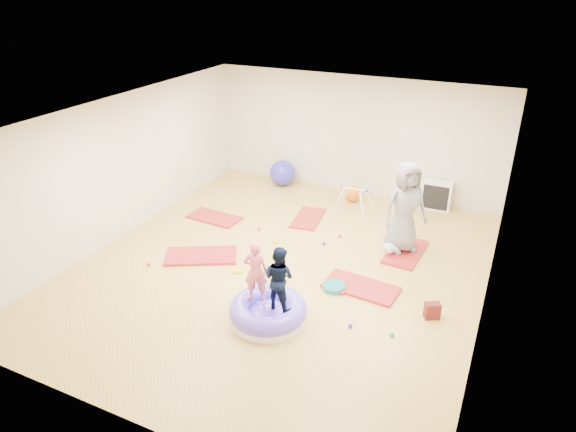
% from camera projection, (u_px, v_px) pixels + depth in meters
% --- Properties ---
extents(room, '(7.01, 8.01, 2.81)m').
position_uv_depth(room, '(281.00, 197.00, 8.82)').
color(room, tan).
rests_on(room, ground).
extents(gym_mat_front_left, '(1.48, 1.21, 0.06)m').
position_uv_depth(gym_mat_front_left, '(201.00, 256.00, 9.73)').
color(gym_mat_front_left, '#C34726').
rests_on(gym_mat_front_left, ground).
extents(gym_mat_mid_left, '(1.19, 0.66, 0.05)m').
position_uv_depth(gym_mat_mid_left, '(214.00, 218.00, 11.24)').
color(gym_mat_mid_left, '#C34726').
rests_on(gym_mat_mid_left, ground).
extents(gym_mat_center_back, '(0.68, 1.15, 0.05)m').
position_uv_depth(gym_mat_center_back, '(308.00, 218.00, 11.21)').
color(gym_mat_center_back, '#C34726').
rests_on(gym_mat_center_back, ground).
extents(gym_mat_right, '(1.30, 0.73, 0.05)m').
position_uv_depth(gym_mat_right, '(361.00, 287.00, 8.76)').
color(gym_mat_right, '#C34726').
rests_on(gym_mat_right, ground).
extents(gym_mat_rear_right, '(0.67, 1.25, 0.05)m').
position_uv_depth(gym_mat_rear_right, '(405.00, 252.00, 9.86)').
color(gym_mat_rear_right, '#C34726').
rests_on(gym_mat_rear_right, ground).
extents(inflatable_cushion, '(1.21, 1.21, 0.38)m').
position_uv_depth(inflatable_cushion, '(268.00, 312.00, 7.93)').
color(inflatable_cushion, white).
rests_on(inflatable_cushion, ground).
extents(child_pink, '(0.43, 0.35, 1.01)m').
position_uv_depth(child_pink, '(256.00, 268.00, 7.74)').
color(child_pink, '#F66877').
rests_on(child_pink, inflatable_cushion).
extents(child_navy, '(0.55, 0.46, 1.03)m').
position_uv_depth(child_navy, '(279.00, 275.00, 7.55)').
color(child_navy, black).
rests_on(child_navy, inflatable_cushion).
extents(adult_caregiver, '(1.02, 1.00, 1.77)m').
position_uv_depth(adult_caregiver, '(405.00, 207.00, 9.55)').
color(adult_caregiver, slate).
rests_on(adult_caregiver, gym_mat_rear_right).
extents(infant, '(0.34, 0.34, 0.20)m').
position_uv_depth(infant, '(391.00, 248.00, 9.76)').
color(infant, '#BCDAFC').
rests_on(infant, gym_mat_rear_right).
extents(ball_pit_balls, '(4.65, 2.76, 0.07)m').
position_uv_depth(ball_pit_balls, '(300.00, 266.00, 9.37)').
color(ball_pit_balls, '#EC1F3F').
rests_on(ball_pit_balls, ground).
extents(exercise_ball_blue, '(0.65, 0.65, 0.65)m').
position_uv_depth(exercise_ball_blue, '(283.00, 173.00, 12.87)').
color(exercise_ball_blue, '#2D2CB5').
rests_on(exercise_ball_blue, ground).
extents(exercise_ball_orange, '(0.39, 0.39, 0.39)m').
position_uv_depth(exercise_ball_orange, '(353.00, 193.00, 12.02)').
color(exercise_ball_orange, orange).
rests_on(exercise_ball_orange, ground).
extents(infant_play_gym, '(0.75, 0.71, 0.58)m').
position_uv_depth(infant_play_gym, '(354.00, 196.00, 11.40)').
color(infant_play_gym, white).
rests_on(infant_play_gym, ground).
extents(cube_shelf, '(0.65, 0.32, 0.65)m').
position_uv_depth(cube_shelf, '(437.00, 195.00, 11.59)').
color(cube_shelf, white).
rests_on(cube_shelf, ground).
extents(balance_disc, '(0.40, 0.40, 0.09)m').
position_uv_depth(balance_disc, '(334.00, 287.00, 8.74)').
color(balance_disc, '#177578').
rests_on(balance_disc, ground).
extents(backpack, '(0.27, 0.24, 0.27)m').
position_uv_depth(backpack, '(432.00, 311.00, 7.98)').
color(backpack, maroon).
rests_on(backpack, ground).
extents(yellow_toy, '(0.20, 0.20, 0.03)m').
position_uv_depth(yellow_toy, '(237.00, 271.00, 9.27)').
color(yellow_toy, yellow).
rests_on(yellow_toy, ground).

